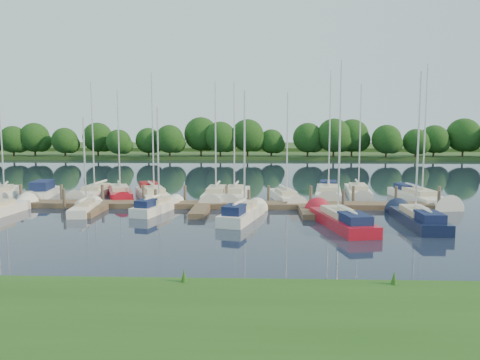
{
  "coord_description": "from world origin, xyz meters",
  "views": [
    {
      "loc": [
        4.2,
        -28.76,
        6.42
      ],
      "look_at": [
        2.88,
        8.0,
        2.2
      ],
      "focal_mm": 35.0,
      "sensor_mm": 36.0,
      "label": 1
    }
  ],
  "objects_px": {
    "sailboat_n_0": "(5,194)",
    "motorboat": "(42,193)",
    "sailboat_s_2": "(157,208)",
    "sailboat_n_5": "(216,197)",
    "dock": "(203,206)"
  },
  "relations": [
    {
      "from": "sailboat_n_0",
      "to": "motorboat",
      "type": "bearing_deg",
      "value": 152.92
    },
    {
      "from": "sailboat_s_2",
      "to": "sailboat_n_5",
      "type": "bearing_deg",
      "value": 72.04
    },
    {
      "from": "sailboat_n_0",
      "to": "sailboat_n_5",
      "type": "relative_size",
      "value": 0.89
    },
    {
      "from": "dock",
      "to": "sailboat_n_0",
      "type": "height_order",
      "value": "sailboat_n_0"
    },
    {
      "from": "sailboat_n_0",
      "to": "motorboat",
      "type": "distance_m",
      "value": 3.62
    },
    {
      "from": "motorboat",
      "to": "sailboat_s_2",
      "type": "height_order",
      "value": "sailboat_s_2"
    },
    {
      "from": "sailboat_n_0",
      "to": "sailboat_n_5",
      "type": "height_order",
      "value": "sailboat_n_5"
    },
    {
      "from": "motorboat",
      "to": "sailboat_s_2",
      "type": "distance_m",
      "value": 13.85
    },
    {
      "from": "dock",
      "to": "sailboat_n_5",
      "type": "height_order",
      "value": "sailboat_n_5"
    },
    {
      "from": "sailboat_n_0",
      "to": "sailboat_s_2",
      "type": "xyz_separation_m",
      "value": [
        15.63,
        -7.18,
        0.06
      ]
    },
    {
      "from": "dock",
      "to": "motorboat",
      "type": "xyz_separation_m",
      "value": [
        -15.36,
        5.37,
        0.18
      ]
    },
    {
      "from": "sailboat_n_5",
      "to": "sailboat_s_2",
      "type": "height_order",
      "value": "sailboat_n_5"
    },
    {
      "from": "sailboat_n_5",
      "to": "motorboat",
      "type": "bearing_deg",
      "value": -1.27
    },
    {
      "from": "motorboat",
      "to": "sailboat_n_5",
      "type": "xyz_separation_m",
      "value": [
        16.01,
        -0.85,
        -0.1
      ]
    },
    {
      "from": "sailboat_n_0",
      "to": "sailboat_n_5",
      "type": "distance_m",
      "value": 19.65
    }
  ]
}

